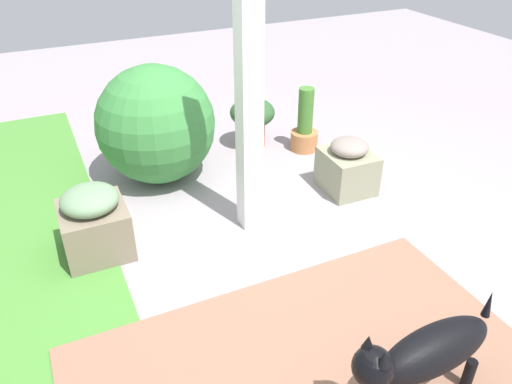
% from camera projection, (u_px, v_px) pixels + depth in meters
% --- Properties ---
extents(ground_plane, '(12.00, 12.00, 0.00)m').
position_uv_depth(ground_plane, '(275.00, 252.00, 3.47)').
color(ground_plane, '#A0949B').
extents(porch_pillar, '(0.15, 0.15, 2.02)m').
position_uv_depth(porch_pillar, '(249.00, 94.00, 3.24)').
color(porch_pillar, white).
rests_on(porch_pillar, ground).
extents(stone_planter_nearest, '(0.43, 0.39, 0.46)m').
position_uv_depth(stone_planter_nearest, '(347.00, 167.00, 4.08)').
color(stone_planter_nearest, gray).
rests_on(stone_planter_nearest, ground).
extents(stone_planter_far, '(0.44, 0.43, 0.51)m').
position_uv_depth(stone_planter_far, '(94.00, 222.00, 3.35)').
color(stone_planter_far, '#7F705C').
rests_on(stone_planter_far, ground).
extents(round_shrub, '(0.98, 0.98, 0.98)m').
position_uv_depth(round_shrub, '(156.00, 124.00, 4.11)').
color(round_shrub, '#3A833D').
rests_on(round_shrub, ground).
extents(terracotta_pot_tall, '(0.26, 0.26, 0.61)m').
position_uv_depth(terracotta_pot_tall, '(305.00, 128.00, 4.71)').
color(terracotta_pot_tall, '#BC7545').
rests_on(terracotta_pot_tall, ground).
extents(terracotta_pot_broad, '(0.42, 0.42, 0.47)m').
position_uv_depth(terracotta_pot_broad, '(252.00, 118.00, 4.73)').
color(terracotta_pot_broad, '#C66749').
rests_on(terracotta_pot_broad, ground).
extents(dog, '(0.26, 0.81, 0.55)m').
position_uv_depth(dog, '(426.00, 353.00, 2.32)').
color(dog, black).
rests_on(dog, ground).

